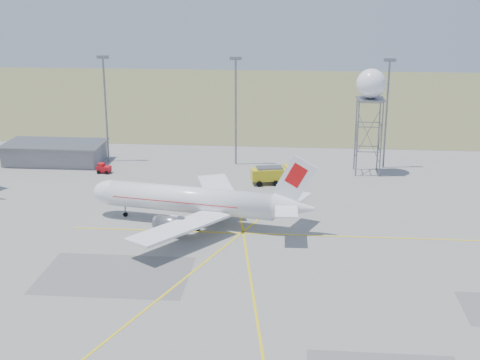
# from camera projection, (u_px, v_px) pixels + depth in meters

# --- Properties ---
(ground) EXTENTS (400.00, 400.00, 0.00)m
(ground) POSITION_uv_depth(u_px,v_px,m) (276.00, 348.00, 64.99)
(ground) COLOR #9B9A96
(ground) RESTS_ON ground
(grass_strip) EXTENTS (400.00, 120.00, 0.03)m
(grass_strip) POSITION_uv_depth(u_px,v_px,m) (292.00, 98.00, 198.37)
(grass_strip) COLOR #576035
(grass_strip) RESTS_ON ground
(building_grey) EXTENTS (19.00, 10.00, 3.90)m
(building_grey) POSITION_uv_depth(u_px,v_px,m) (55.00, 153.00, 129.09)
(building_grey) COLOR gray
(building_grey) RESTS_ON ground
(mast_a) EXTENTS (2.20, 0.50, 20.50)m
(mast_a) POSITION_uv_depth(u_px,v_px,m) (105.00, 100.00, 127.22)
(mast_a) COLOR slate
(mast_a) RESTS_ON ground
(mast_b) EXTENTS (2.20, 0.50, 20.50)m
(mast_b) POSITION_uv_depth(u_px,v_px,m) (236.00, 102.00, 125.16)
(mast_b) COLOR slate
(mast_b) RESTS_ON ground
(mast_c) EXTENTS (2.20, 0.50, 20.50)m
(mast_c) POSITION_uv_depth(u_px,v_px,m) (387.00, 104.00, 122.86)
(mast_c) COLOR slate
(mast_c) RESTS_ON ground
(airliner_main) EXTENTS (33.69, 32.32, 11.50)m
(airliner_main) POSITION_uv_depth(u_px,v_px,m) (195.00, 201.00, 96.73)
(airliner_main) COLOR white
(airliner_main) RESTS_ON ground
(radar_tower) EXTENTS (5.28, 5.28, 19.12)m
(radar_tower) POSITION_uv_depth(u_px,v_px,m) (369.00, 116.00, 119.78)
(radar_tower) COLOR slate
(radar_tower) RESTS_ON ground
(fire_truck) EXTENTS (8.39, 4.53, 3.20)m
(fire_truck) POSITION_uv_depth(u_px,v_px,m) (276.00, 175.00, 116.05)
(fire_truck) COLOR gold
(fire_truck) RESTS_ON ground
(baggage_tug) EXTENTS (2.53, 2.12, 1.85)m
(baggage_tug) POSITION_uv_depth(u_px,v_px,m) (104.00, 169.00, 122.66)
(baggage_tug) COLOR #B30C14
(baggage_tug) RESTS_ON ground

